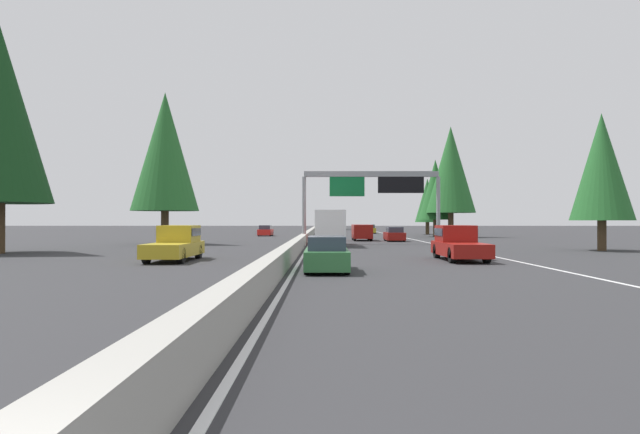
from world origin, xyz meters
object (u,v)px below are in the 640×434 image
conifer_right_near (602,167)px  conifer_right_far (435,190)px  sedan_far_left (369,229)px  conifer_left_near (165,152)px  oncoming_near (265,231)px  sedan_distant_a (394,235)px  oncoming_far (176,243)px  minivan_near_right (362,232)px  box_truck_mid_right (330,227)px  sedan_distant_b (327,255)px  pickup_mid_left (458,243)px  bus_mid_center (339,222)px  conifer_right_mid (451,170)px  conifer_right_distant (427,200)px  sign_gantry_overhead (373,186)px

conifer_right_near → conifer_right_far: size_ratio=0.95×
sedan_far_left → conifer_left_near: (-41.31, 21.74, 7.60)m
oncoming_near → conifer_right_near: 46.34m
sedan_far_left → conifer_left_near: conifer_left_near is taller
sedan_distant_a → oncoming_far: size_ratio=0.79×
minivan_near_right → box_truck_mid_right: 12.72m
sedan_distant_b → box_truck_mid_right: size_ratio=0.52×
box_truck_mid_right → oncoming_near: (29.53, 8.56, -0.93)m
sedan_distant_a → oncoming_far: 31.00m
conifer_right_far → conifer_left_near: (-23.77, 29.02, 2.08)m
sedan_far_left → oncoming_far: bearing=165.8°
pickup_mid_left → sedan_distant_b: bearing=133.1°
bus_mid_center → box_truck_mid_right: bearing=177.8°
bus_mid_center → conifer_right_far: 57.61m
sedan_distant_b → conifer_left_near: (25.93, 14.34, 7.60)m
sedan_distant_a → conifer_right_mid: conifer_right_mid is taller
sedan_distant_b → sedan_distant_a: 34.08m
oncoming_near → conifer_left_near: conifer_left_near is taller
sedan_distant_b → sedan_far_left: size_ratio=1.00×
minivan_near_right → conifer_right_distant: 28.42m
pickup_mid_left → conifer_left_near: 29.76m
conifer_right_far → box_truck_mid_right: bearing=151.8°
sedan_distant_b → conifer_right_distant: conifer_right_distant is taller
oncoming_near → conifer_right_mid: conifer_right_mid is taller
pickup_mid_left → bus_mid_center: size_ratio=0.49×
bus_mid_center → conifer_left_near: conifer_left_near is taller
bus_mid_center → oncoming_near: bus_mid_center is taller
pickup_mid_left → minivan_near_right: pickup_mid_left is taller
minivan_near_right → oncoming_far: oncoming_far is taller
oncoming_near → conifer_left_near: 28.42m
sedan_far_left → sedan_distant_b: bearing=173.7°
conifer_left_near → bus_mid_center: bearing=-12.6°
pickup_mid_left → sign_gantry_overhead: bearing=7.5°
sedan_far_left → oncoming_near: same height
oncoming_far → sign_gantry_overhead: bearing=149.5°
conifer_right_distant → conifer_left_near: (-34.84, 30.06, 3.09)m
conifer_right_distant → conifer_right_mid: bearing=-178.5°
oncoming_far → conifer_right_mid: size_ratio=0.40×
sedan_distant_b → minivan_near_right: minivan_near_right is taller
conifer_right_far → conifer_left_near: bearing=129.3°
pickup_mid_left → conifer_right_mid: bearing=-12.5°
sedan_distant_a → conifer_right_mid: size_ratio=0.31×
sedan_distant_b → sedan_far_left: (67.24, -7.40, 0.00)m
sedan_distant_a → box_truck_mid_right: size_ratio=0.52×
sedan_distant_a → conifer_right_mid: 18.11m
box_truck_mid_right → conifer_left_near: 16.41m
pickup_mid_left → box_truck_mid_right: box_truck_mid_right is taller
box_truck_mid_right → conifer_right_near: (-7.28, -19.09, 4.28)m
sedan_far_left → conifer_right_far: (-17.54, -7.28, 5.52)m
oncoming_near → conifer_right_near: (-36.82, -27.65, 5.21)m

